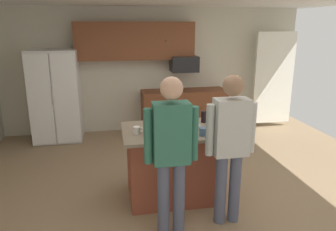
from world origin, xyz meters
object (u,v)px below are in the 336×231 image
(person_guest_right, at_px, (230,140))
(serving_tray, at_px, (182,125))
(refrigerator, at_px, (56,96))
(glass_short_whisky, at_px, (204,117))
(glass_dark_ale, at_px, (161,132))
(mug_blue_stoneware, at_px, (203,132))
(person_elder_center, at_px, (171,147))
(glass_pilsner, at_px, (146,127))
(microwave_over_range, at_px, (184,64))
(glass_stout_tall, at_px, (166,129))
(tumbler_amber, at_px, (150,132))
(mug_ceramic_white, at_px, (137,130))
(kitchen_island, at_px, (172,163))

(person_guest_right, distance_m, serving_tray, 0.86)
(refrigerator, bearing_deg, glass_short_whisky, -46.20)
(glass_dark_ale, bearing_deg, mug_blue_stoneware, -5.75)
(person_elder_center, height_order, glass_pilsner, person_elder_center)
(person_guest_right, height_order, glass_dark_ale, person_guest_right)
(person_guest_right, distance_m, glass_pilsner, 1.03)
(refrigerator, bearing_deg, microwave_over_range, 2.60)
(person_elder_center, bearing_deg, mug_blue_stoneware, -32.59)
(glass_dark_ale, bearing_deg, glass_stout_tall, 46.40)
(person_guest_right, height_order, glass_short_whisky, person_guest_right)
(glass_short_whisky, relative_size, serving_tray, 0.37)
(person_elder_center, relative_size, glass_pilsner, 10.45)
(glass_dark_ale, bearing_deg, person_elder_center, -87.69)
(tumbler_amber, height_order, glass_pilsner, glass_pilsner)
(microwave_over_range, xyz_separation_m, mug_ceramic_white, (-1.25, -2.81, -0.46))
(kitchen_island, bearing_deg, serving_tray, 30.44)
(kitchen_island, xyz_separation_m, mug_blue_stoneware, (0.32, -0.30, 0.52))
(microwave_over_range, bearing_deg, glass_dark_ale, -108.29)
(glass_short_whisky, xyz_separation_m, glass_stout_tall, (-0.59, -0.38, -0.02))
(tumbler_amber, bearing_deg, kitchen_island, 36.91)
(microwave_over_range, relative_size, person_elder_center, 0.32)
(microwave_over_range, relative_size, person_guest_right, 0.32)
(mug_blue_stoneware, relative_size, glass_pilsner, 0.80)
(microwave_over_range, distance_m, glass_pilsner, 3.10)
(microwave_over_range, xyz_separation_m, mug_blue_stoneware, (-0.48, -3.03, -0.45))
(mug_blue_stoneware, relative_size, glass_short_whisky, 0.83)
(mug_ceramic_white, bearing_deg, kitchen_island, 10.54)
(glass_dark_ale, relative_size, glass_short_whisky, 0.81)
(glass_short_whisky, bearing_deg, tumbler_amber, -150.05)
(person_guest_right, relative_size, tumbler_amber, 14.40)
(person_elder_center, height_order, serving_tray, person_elder_center)
(serving_tray, bearing_deg, kitchen_island, -149.56)
(person_elder_center, distance_m, mug_ceramic_white, 0.77)
(glass_short_whisky, relative_size, glass_stout_tall, 1.32)
(person_guest_right, bearing_deg, microwave_over_range, -41.40)
(refrigerator, distance_m, person_elder_center, 3.78)
(person_elder_center, distance_m, glass_dark_ale, 0.55)
(person_guest_right, distance_m, tumbler_amber, 0.95)
(person_elder_center, relative_size, glass_dark_ale, 13.56)
(kitchen_island, xyz_separation_m, glass_dark_ale, (-0.19, -0.25, 0.53))
(kitchen_island, distance_m, tumbler_amber, 0.66)
(glass_short_whisky, height_order, glass_stout_tall, glass_short_whisky)
(refrigerator, height_order, person_elder_center, refrigerator)
(refrigerator, distance_m, mug_blue_stoneware, 3.61)
(kitchen_island, relative_size, person_elder_center, 0.73)
(person_elder_center, relative_size, serving_tray, 4.00)
(microwave_over_range, bearing_deg, glass_short_whisky, -97.08)
(person_elder_center, bearing_deg, microwave_over_range, -3.31)
(refrigerator, relative_size, glass_stout_tall, 14.74)
(glass_short_whisky, xyz_separation_m, tumbler_amber, (-0.80, -0.46, -0.02))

